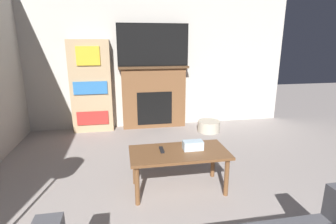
{
  "coord_description": "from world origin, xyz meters",
  "views": [
    {
      "loc": [
        -0.55,
        -0.28,
        1.63
      ],
      "look_at": [
        0.02,
        2.85,
        0.77
      ],
      "focal_mm": 28.0,
      "sensor_mm": 36.0,
      "label": 1
    }
  ],
  "objects_px": {
    "tv": "(153,45)",
    "storage_basket": "(209,126)",
    "fireplace": "(154,97)",
    "bookshelf": "(91,87)",
    "coffee_table": "(179,156)"
  },
  "relations": [
    {
      "from": "bookshelf",
      "to": "fireplace",
      "type": "bearing_deg",
      "value": 1.13
    },
    {
      "from": "tv",
      "to": "bookshelf",
      "type": "height_order",
      "value": "tv"
    },
    {
      "from": "fireplace",
      "to": "storage_basket",
      "type": "relative_size",
      "value": 3.16
    },
    {
      "from": "bookshelf",
      "to": "storage_basket",
      "type": "distance_m",
      "value": 2.29
    },
    {
      "from": "fireplace",
      "to": "bookshelf",
      "type": "xyz_separation_m",
      "value": [
        -1.15,
        -0.02,
        0.24
      ]
    },
    {
      "from": "coffee_table",
      "to": "storage_basket",
      "type": "relative_size",
      "value": 2.61
    },
    {
      "from": "coffee_table",
      "to": "bookshelf",
      "type": "relative_size",
      "value": 0.65
    },
    {
      "from": "bookshelf",
      "to": "tv",
      "type": "bearing_deg",
      "value": 0.13
    },
    {
      "from": "tv",
      "to": "storage_basket",
      "type": "bearing_deg",
      "value": -25.68
    },
    {
      "from": "tv",
      "to": "bookshelf",
      "type": "xyz_separation_m",
      "value": [
        -1.15,
        -0.0,
        -0.74
      ]
    },
    {
      "from": "fireplace",
      "to": "bookshelf",
      "type": "distance_m",
      "value": 1.18
    },
    {
      "from": "fireplace",
      "to": "storage_basket",
      "type": "xyz_separation_m",
      "value": [
        0.97,
        -0.48,
        -0.5
      ]
    },
    {
      "from": "fireplace",
      "to": "storage_basket",
      "type": "distance_m",
      "value": 1.19
    },
    {
      "from": "fireplace",
      "to": "coffee_table",
      "type": "relative_size",
      "value": 1.21
    },
    {
      "from": "tv",
      "to": "storage_basket",
      "type": "height_order",
      "value": "tv"
    }
  ]
}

